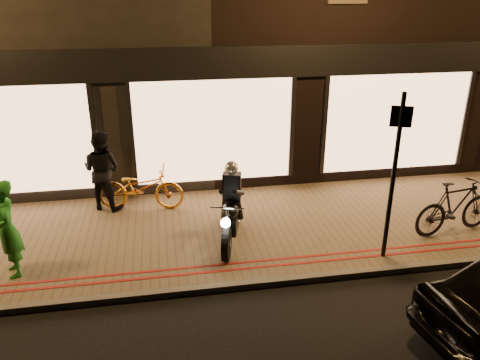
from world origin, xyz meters
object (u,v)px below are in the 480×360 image
at_px(motorcycle, 231,212).
at_px(sign_post, 394,170).
at_px(person_green, 7,229).
at_px(bicycle_gold, 141,188).

height_order(motorcycle, sign_post, sign_post).
bearing_deg(person_green, motorcycle, 75.28).
distance_m(sign_post, person_green, 6.54).
xyz_separation_m(sign_post, bicycle_gold, (-4.37, 2.81, -1.18)).
bearing_deg(motorcycle, person_green, -157.16).
relative_size(bicycle_gold, person_green, 1.12).
distance_m(motorcycle, bicycle_gold, 2.48).
distance_m(motorcycle, person_green, 3.85).
bearing_deg(motorcycle, bicycle_gold, 149.86).
bearing_deg(bicycle_gold, person_green, 147.81).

